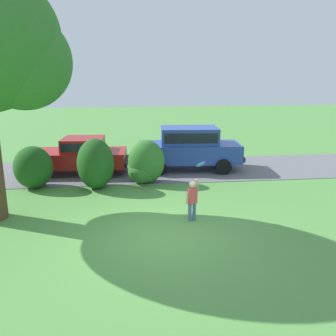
% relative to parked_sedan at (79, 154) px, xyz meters
% --- Properties ---
extents(ground_plane, '(80.00, 80.00, 0.00)m').
position_rel_parked_sedan_xyz_m(ground_plane, '(2.95, -6.75, -0.85)').
color(ground_plane, '#518E42').
extents(driveway_strip, '(28.00, 4.40, 0.02)m').
position_rel_parked_sedan_xyz_m(driveway_strip, '(2.95, 0.16, -0.84)').
color(driveway_strip, slate).
rests_on(driveway_strip, ground).
extents(shrub_near_tree, '(1.44, 1.32, 1.61)m').
position_rel_parked_sedan_xyz_m(shrub_near_tree, '(-1.44, -1.93, -0.04)').
color(shrub_near_tree, '#1E511C').
rests_on(shrub_near_tree, ground).
extents(shrub_centre_left, '(1.37, 1.47, 1.90)m').
position_rel_parked_sedan_xyz_m(shrub_centre_left, '(0.89, -2.25, 0.10)').
color(shrub_centre_left, '#1E511C').
rests_on(shrub_centre_left, ground).
extents(shrub_centre, '(1.44, 1.19, 1.73)m').
position_rel_parked_sedan_xyz_m(shrub_centre, '(2.75, -1.79, -0.09)').
color(shrub_centre, '#33702B').
rests_on(shrub_centre, ground).
extents(parked_sedan, '(4.51, 2.32, 1.56)m').
position_rel_parked_sedan_xyz_m(parked_sedan, '(0.00, 0.00, 0.00)').
color(parked_sedan, maroon).
rests_on(parked_sedan, ground).
extents(parked_suv, '(4.81, 2.34, 1.92)m').
position_rel_parked_sedan_xyz_m(parked_suv, '(4.82, 0.09, 0.23)').
color(parked_suv, '#28429E').
rests_on(parked_suv, ground).
extents(child_thrower, '(0.42, 0.32, 1.29)m').
position_rel_parked_sedan_xyz_m(child_thrower, '(3.90, -5.76, -0.13)').
color(child_thrower, '#4C608C').
rests_on(child_thrower, ground).
extents(frisbee, '(0.32, 0.25, 0.27)m').
position_rel_parked_sedan_xyz_m(frisbee, '(4.19, -5.46, 0.78)').
color(frisbee, '#337FDB').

